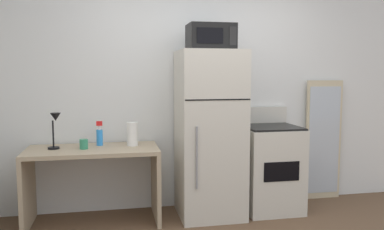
{
  "coord_description": "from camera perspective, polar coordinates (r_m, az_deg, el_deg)",
  "views": [
    {
      "loc": [
        -0.95,
        -2.63,
        1.48
      ],
      "look_at": [
        -0.2,
        1.1,
        1.08
      ],
      "focal_mm": 37.1,
      "sensor_mm": 36.0,
      "label": 1
    }
  ],
  "objects": [
    {
      "name": "refrigerator",
      "position": [
        4.11,
        2.57,
        -2.75
      ],
      "size": [
        0.65,
        0.67,
        1.71
      ],
      "color": "beige",
      "rests_on": "ground"
    },
    {
      "name": "leaning_mirror",
      "position": [
        4.93,
        18.36,
        -3.42
      ],
      "size": [
        0.44,
        0.03,
        1.4
      ],
      "color": "#C6B793",
      "rests_on": "ground"
    },
    {
      "name": "oven_range",
      "position": [
        4.41,
        11.13,
        -7.4
      ],
      "size": [
        0.59,
        0.61,
        1.1
      ],
      "color": "beige",
      "rests_on": "ground"
    },
    {
      "name": "desk",
      "position": [
        4.07,
        -14.02,
        -7.66
      ],
      "size": [
        1.28,
        0.62,
        0.75
      ],
      "color": "tan",
      "rests_on": "ground"
    },
    {
      "name": "paper_towel_roll",
      "position": [
        4.06,
        -8.56,
        -2.72
      ],
      "size": [
        0.11,
        0.11,
        0.24
      ],
      "primitive_type": "cylinder",
      "color": "white",
      "rests_on": "desk"
    },
    {
      "name": "spray_bottle",
      "position": [
        4.14,
        -13.15,
        -2.93
      ],
      "size": [
        0.06,
        0.06,
        0.25
      ],
      "color": "#2D8CEA",
      "rests_on": "desk"
    },
    {
      "name": "microwave",
      "position": [
        4.05,
        2.71,
        11.11
      ],
      "size": [
        0.46,
        0.35,
        0.26
      ],
      "color": "black",
      "rests_on": "refrigerator"
    },
    {
      "name": "desk_lamp",
      "position": [
        4.04,
        -19.1,
        -1.31
      ],
      "size": [
        0.14,
        0.12,
        0.35
      ],
      "color": "black",
      "rests_on": "desk"
    },
    {
      "name": "coffee_mug",
      "position": [
        3.99,
        -15.29,
        -4.06
      ],
      "size": [
        0.08,
        0.08,
        0.09
      ],
      "primitive_type": "cylinder",
      "color": "#338C66",
      "rests_on": "desk"
    },
    {
      "name": "wall_back_white",
      "position": [
        4.44,
        1.01,
        3.67
      ],
      "size": [
        5.0,
        0.1,
        2.6
      ],
      "primitive_type": "cube",
      "color": "silver",
      "rests_on": "ground"
    }
  ]
}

